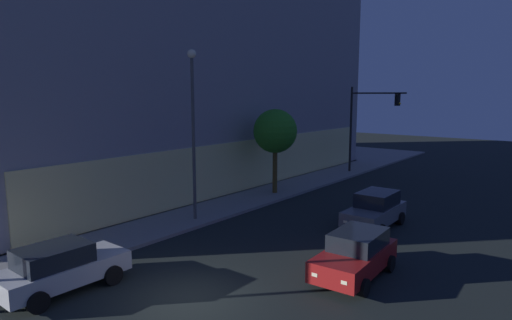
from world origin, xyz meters
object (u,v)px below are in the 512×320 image
(car_silver, at_px, (61,267))
(car_grey, at_px, (375,210))
(modern_building, at_px, (140,50))
(car_red, at_px, (356,254))
(traffic_light_far_corner, at_px, (367,116))
(street_lamp_sidewalk, at_px, (193,115))
(sidewalk_tree, at_px, (275,132))

(car_silver, bearing_deg, car_grey, -21.84)
(modern_building, relative_size, car_silver, 8.17)
(car_silver, bearing_deg, car_red, -45.04)
(traffic_light_far_corner, bearing_deg, car_grey, -153.74)
(traffic_light_far_corner, xyz_separation_m, street_lamp_sidewalk, (-17.64, 1.25, 0.71))
(traffic_light_far_corner, bearing_deg, sidewalk_tree, 171.45)
(street_lamp_sidewalk, xyz_separation_m, car_red, (-1.24, -9.43, -4.59))
(street_lamp_sidewalk, relative_size, car_red, 2.05)
(street_lamp_sidewalk, relative_size, car_silver, 2.05)
(car_red, xyz_separation_m, car_grey, (6.03, 1.84, 0.04))
(car_red, bearing_deg, sidewalk_tree, 48.44)
(car_red, bearing_deg, modern_building, 69.90)
(sidewalk_tree, relative_size, car_silver, 1.31)
(car_silver, distance_m, car_grey, 14.12)
(modern_building, xyz_separation_m, sidewalk_tree, (0.35, -12.87, -5.79))
(sidewalk_tree, xyz_separation_m, car_red, (-8.62, -9.72, -3.28))
(car_grey, bearing_deg, car_red, -163.04)
(car_red, height_order, car_grey, car_grey)
(modern_building, height_order, traffic_light_far_corner, modern_building)
(street_lamp_sidewalk, xyz_separation_m, sidewalk_tree, (7.38, 0.29, -1.31))
(traffic_light_far_corner, relative_size, sidewalk_tree, 1.28)
(traffic_light_far_corner, bearing_deg, street_lamp_sidewalk, 175.95)
(street_lamp_sidewalk, xyz_separation_m, car_grey, (4.78, -7.59, -4.54))
(sidewalk_tree, height_order, car_grey, sidewalk_tree)
(sidewalk_tree, relative_size, car_red, 1.31)
(traffic_light_far_corner, bearing_deg, car_red, -156.58)
(car_silver, xyz_separation_m, car_grey, (13.11, -5.25, 0.04))
(modern_building, xyz_separation_m, car_grey, (-2.24, -20.76, -9.02))
(street_lamp_sidewalk, distance_m, car_red, 10.56)
(car_red, bearing_deg, traffic_light_far_corner, 23.42)
(car_grey, bearing_deg, traffic_light_far_corner, 26.26)
(modern_building, relative_size, car_red, 8.18)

